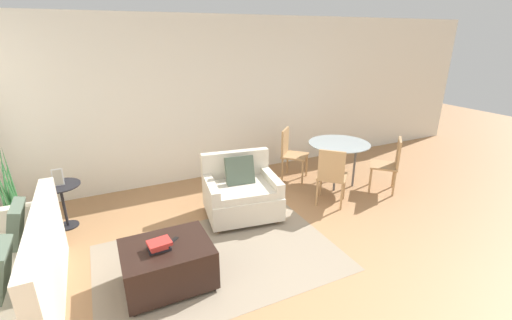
{
  "coord_description": "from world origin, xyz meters",
  "views": [
    {
      "loc": [
        -1.84,
        -2.34,
        2.44
      ],
      "look_at": [
        0.15,
        1.79,
        0.75
      ],
      "focal_mm": 24.0,
      "sensor_mm": 36.0,
      "label": 1
    }
  ],
  "objects_px": {
    "picture_frame": "(58,177)",
    "dining_chair_far_left": "(290,150)",
    "book_stack": "(159,245)",
    "dining_table": "(339,148)",
    "tv_remote_primary": "(173,241)",
    "side_table": "(62,197)",
    "ottoman": "(168,263)",
    "potted_plant": "(16,216)",
    "dining_chair_near_left": "(332,173)",
    "dining_chair_near_right": "(390,161)",
    "armchair": "(241,193)",
    "couch": "(15,284)"
  },
  "relations": [
    {
      "from": "book_stack",
      "to": "dining_chair_far_left",
      "type": "bearing_deg",
      "value": 35.8
    },
    {
      "from": "book_stack",
      "to": "potted_plant",
      "type": "distance_m",
      "value": 2.26
    },
    {
      "from": "book_stack",
      "to": "dining_chair_near_left",
      "type": "bearing_deg",
      "value": 15.59
    },
    {
      "from": "couch",
      "to": "side_table",
      "type": "distance_m",
      "value": 1.56
    },
    {
      "from": "tv_remote_primary",
      "to": "couch",
      "type": "bearing_deg",
      "value": 173.44
    },
    {
      "from": "dining_chair_far_left",
      "to": "armchair",
      "type": "bearing_deg",
      "value": -147.04
    },
    {
      "from": "tv_remote_primary",
      "to": "dining_chair_far_left",
      "type": "xyz_separation_m",
      "value": [
        2.49,
        1.82,
        0.05
      ]
    },
    {
      "from": "dining_chair_near_left",
      "to": "dining_chair_near_right",
      "type": "xyz_separation_m",
      "value": [
        1.17,
        0.0,
        0.0
      ]
    },
    {
      "from": "ottoman",
      "to": "dining_table",
      "type": "xyz_separation_m",
      "value": [
        3.15,
        1.29,
        0.4
      ]
    },
    {
      "from": "armchair",
      "to": "tv_remote_primary",
      "type": "height_order",
      "value": "armchair"
    },
    {
      "from": "potted_plant",
      "to": "dining_chair_near_left",
      "type": "xyz_separation_m",
      "value": [
        4.09,
        -0.99,
        0.2
      ]
    },
    {
      "from": "ottoman",
      "to": "dining_chair_near_left",
      "type": "xyz_separation_m",
      "value": [
        2.57,
        0.7,
        0.27
      ]
    },
    {
      "from": "tv_remote_primary",
      "to": "picture_frame",
      "type": "bearing_deg",
      "value": 122.43
    },
    {
      "from": "dining_chair_near_left",
      "to": "armchair",
      "type": "bearing_deg",
      "value": 166.58
    },
    {
      "from": "picture_frame",
      "to": "dining_table",
      "type": "bearing_deg",
      "value": -6.16
    },
    {
      "from": "ottoman",
      "to": "book_stack",
      "type": "distance_m",
      "value": 0.27
    },
    {
      "from": "couch",
      "to": "dining_chair_far_left",
      "type": "bearing_deg",
      "value": 23.08
    },
    {
      "from": "potted_plant",
      "to": "dining_table",
      "type": "relative_size",
      "value": 1.25
    },
    {
      "from": "dining_chair_near_right",
      "to": "dining_chair_far_left",
      "type": "distance_m",
      "value": 1.65
    },
    {
      "from": "ottoman",
      "to": "picture_frame",
      "type": "relative_size",
      "value": 4.04
    },
    {
      "from": "armchair",
      "to": "dining_chair_far_left",
      "type": "height_order",
      "value": "dining_chair_far_left"
    },
    {
      "from": "ottoman",
      "to": "dining_chair_near_left",
      "type": "height_order",
      "value": "dining_chair_near_left"
    },
    {
      "from": "couch",
      "to": "dining_chair_near_left",
      "type": "relative_size",
      "value": 2.13
    },
    {
      "from": "book_stack",
      "to": "dining_table",
      "type": "distance_m",
      "value": 3.49
    },
    {
      "from": "ottoman",
      "to": "potted_plant",
      "type": "height_order",
      "value": "potted_plant"
    },
    {
      "from": "couch",
      "to": "dining_table",
      "type": "relative_size",
      "value": 1.89
    },
    {
      "from": "picture_frame",
      "to": "dining_chair_far_left",
      "type": "xyz_separation_m",
      "value": [
        3.56,
        0.14,
        -0.2
      ]
    },
    {
      "from": "armchair",
      "to": "dining_table",
      "type": "height_order",
      "value": "armchair"
    },
    {
      "from": "dining_chair_near_left",
      "to": "dining_chair_far_left",
      "type": "height_order",
      "value": "same"
    },
    {
      "from": "side_table",
      "to": "dining_chair_near_left",
      "type": "xyz_separation_m",
      "value": [
        3.56,
        -1.03,
        0.09
      ]
    },
    {
      "from": "ottoman",
      "to": "book_stack",
      "type": "xyz_separation_m",
      "value": [
        -0.07,
        -0.03,
        0.26
      ]
    },
    {
      "from": "potted_plant",
      "to": "side_table",
      "type": "relative_size",
      "value": 2.08
    },
    {
      "from": "armchair",
      "to": "side_table",
      "type": "bearing_deg",
      "value": 162.28
    },
    {
      "from": "tv_remote_primary",
      "to": "dining_table",
      "type": "xyz_separation_m",
      "value": [
        3.07,
        1.24,
        0.18
      ]
    },
    {
      "from": "ottoman",
      "to": "picture_frame",
      "type": "xyz_separation_m",
      "value": [
        -0.99,
        1.73,
        0.47
      ]
    },
    {
      "from": "tv_remote_primary",
      "to": "dining_chair_far_left",
      "type": "distance_m",
      "value": 3.08
    },
    {
      "from": "potted_plant",
      "to": "dining_chair_near_right",
      "type": "distance_m",
      "value": 5.35
    },
    {
      "from": "ottoman",
      "to": "book_stack",
      "type": "bearing_deg",
      "value": -153.67
    },
    {
      "from": "potted_plant",
      "to": "dining_chair_near_right",
      "type": "xyz_separation_m",
      "value": [
        5.26,
        -0.99,
        0.2
      ]
    },
    {
      "from": "side_table",
      "to": "picture_frame",
      "type": "xyz_separation_m",
      "value": [
        0.0,
        0.0,
        0.28
      ]
    },
    {
      "from": "armchair",
      "to": "dining_chair_near_right",
      "type": "xyz_separation_m",
      "value": [
        2.48,
        -0.31,
        0.18
      ]
    },
    {
      "from": "book_stack",
      "to": "side_table",
      "type": "relative_size",
      "value": 0.39
    },
    {
      "from": "book_stack",
      "to": "side_table",
      "type": "xyz_separation_m",
      "value": [
        -0.92,
        1.77,
        -0.07
      ]
    },
    {
      "from": "dining_table",
      "to": "side_table",
      "type": "bearing_deg",
      "value": 173.84
    },
    {
      "from": "picture_frame",
      "to": "dining_chair_far_left",
      "type": "distance_m",
      "value": 3.57
    },
    {
      "from": "dining_table",
      "to": "potted_plant",
      "type": "bearing_deg",
      "value": 175.08
    },
    {
      "from": "picture_frame",
      "to": "dining_chair_far_left",
      "type": "bearing_deg",
      "value": 2.19
    },
    {
      "from": "book_stack",
      "to": "dining_chair_near_left",
      "type": "xyz_separation_m",
      "value": [
        2.64,
        0.74,
        0.01
      ]
    },
    {
      "from": "side_table",
      "to": "dining_chair_near_right",
      "type": "height_order",
      "value": "dining_chair_near_right"
    },
    {
      "from": "ottoman",
      "to": "potted_plant",
      "type": "relative_size",
      "value": 0.69
    }
  ]
}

